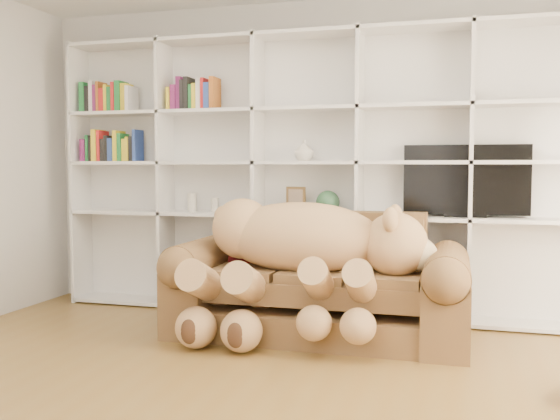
% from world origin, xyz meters
% --- Properties ---
extents(floor, '(5.00, 5.00, 0.00)m').
position_xyz_m(floor, '(0.00, 0.00, 0.00)').
color(floor, brown).
rests_on(floor, ground).
extents(wall_back, '(5.00, 0.02, 2.70)m').
position_xyz_m(wall_back, '(0.00, 2.50, 1.35)').
color(wall_back, silver).
rests_on(wall_back, floor).
extents(bookshelf, '(4.43, 0.35, 2.40)m').
position_xyz_m(bookshelf, '(-0.24, 2.36, 1.31)').
color(bookshelf, white).
rests_on(bookshelf, floor).
extents(sofa, '(2.18, 0.94, 0.91)m').
position_xyz_m(sofa, '(0.23, 1.68, 0.35)').
color(sofa, brown).
rests_on(sofa, floor).
extents(teddy_bear, '(1.76, 0.93, 1.02)m').
position_xyz_m(teddy_bear, '(0.13, 1.50, 0.65)').
color(teddy_bear, tan).
rests_on(teddy_bear, sofa).
extents(throw_pillow, '(0.43, 0.24, 0.44)m').
position_xyz_m(throw_pillow, '(-0.30, 1.83, 0.68)').
color(throw_pillow, '#500D12').
rests_on(throw_pillow, sofa).
extents(tv, '(0.97, 0.18, 0.58)m').
position_xyz_m(tv, '(1.29, 2.35, 1.15)').
color(tv, black).
rests_on(tv, bookshelf).
extents(picture_frame, '(0.18, 0.06, 0.22)m').
position_xyz_m(picture_frame, '(-0.10, 2.30, 0.99)').
color(picture_frame, '#50391B').
rests_on(picture_frame, bookshelf).
extents(green_vase, '(0.20, 0.20, 0.20)m').
position_xyz_m(green_vase, '(0.17, 2.30, 0.97)').
color(green_vase, '#2F5D3A').
rests_on(green_vase, bookshelf).
extents(figurine_tall, '(0.10, 0.10, 0.16)m').
position_xyz_m(figurine_tall, '(-1.06, 2.30, 0.95)').
color(figurine_tall, beige).
rests_on(figurine_tall, bookshelf).
extents(figurine_short, '(0.09, 0.09, 0.13)m').
position_xyz_m(figurine_short, '(-0.84, 2.30, 0.93)').
color(figurine_short, beige).
rests_on(figurine_short, bookshelf).
extents(snow_globe, '(0.10, 0.10, 0.10)m').
position_xyz_m(snow_globe, '(-0.62, 2.30, 0.92)').
color(snow_globe, silver).
rests_on(snow_globe, bookshelf).
extents(shelf_vase, '(0.17, 0.17, 0.17)m').
position_xyz_m(shelf_vase, '(-0.03, 2.30, 1.40)').
color(shelf_vase, beige).
rests_on(shelf_vase, bookshelf).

